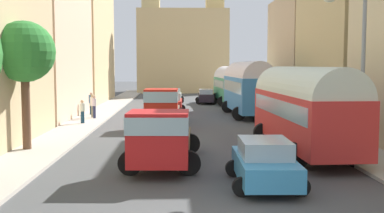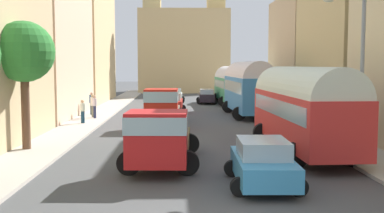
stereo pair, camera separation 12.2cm
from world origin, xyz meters
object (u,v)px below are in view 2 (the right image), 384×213
pedestrian_0 (95,106)px  parked_bus_2 (231,83)px  cargo_truck_0 (161,137)px  cargo_truck_1 (163,106)px  parked_bus_1 (248,86)px  pedestrian_4 (83,111)px  car_3 (206,96)px  streetlamp_near (357,65)px  pedestrian_3 (92,103)px  parked_bus_0 (303,106)px  car_1 (174,95)px  car_0 (172,103)px  pedestrian_1 (93,105)px  car_2 (263,163)px

pedestrian_0 → parked_bus_2: bearing=49.6°
cargo_truck_0 → cargo_truck_1: (-0.33, 12.70, 0.07)m
parked_bus_1 → pedestrian_4: parked_bus_1 is taller
pedestrian_4 → car_3: bearing=61.8°
parked_bus_2 → cargo_truck_1: bearing=-110.7°
parked_bus_1 → streetlamp_near: (1.65, -17.88, 1.65)m
parked_bus_1 → pedestrian_3: parked_bus_1 is taller
cargo_truck_0 → car_3: cargo_truck_0 is taller
parked_bus_2 → pedestrian_0: size_ratio=4.68×
parked_bus_0 → car_1: (-6.12, 29.24, -1.41)m
pedestrian_0 → pedestrian_3: (-0.69, 2.57, 0.01)m
pedestrian_0 → pedestrian_3: pedestrian_3 is taller
car_0 → pedestrian_1: size_ratio=2.26×
car_3 → pedestrian_4: pedestrian_4 is taller
parked_bus_0 → parked_bus_1: (-0.18, 15.42, 0.22)m
parked_bus_0 → car_2: (-2.85, -5.76, -1.38)m
cargo_truck_1 → car_2: (3.82, -15.53, -0.51)m
pedestrian_4 → streetlamp_near: 18.81m
pedestrian_3 → pedestrian_4: size_ratio=1.10×
cargo_truck_1 → car_1: size_ratio=1.66×
pedestrian_1 → pedestrian_4: size_ratio=1.09×
parked_bus_1 → cargo_truck_1: (-6.49, -5.66, -1.08)m
parked_bus_0 → pedestrian_3: (-12.45, 15.75, -1.09)m
parked_bus_0 → car_0: parked_bus_0 is taller
parked_bus_2 → car_1: (-5.82, 2.61, -1.40)m
parked_bus_2 → pedestrian_3: 16.34m
pedestrian_3 → cargo_truck_0: bearing=-71.9°
streetlamp_near → parked_bus_0: bearing=120.9°
parked_bus_1 → cargo_truck_0: bearing=-108.5°
parked_bus_1 → cargo_truck_0: (-6.16, -18.37, -1.15)m
cargo_truck_0 → parked_bus_1: bearing=71.5°
parked_bus_2 → car_3: parked_bus_2 is taller
pedestrian_0 → pedestrian_1: pedestrian_1 is taller
car_0 → pedestrian_3: bearing=-159.8°
parked_bus_0 → parked_bus_2: bearing=90.7°
parked_bus_0 → pedestrian_4: 15.87m
cargo_truck_0 → streetlamp_near: bearing=3.5°
pedestrian_1 → pedestrian_3: (-0.44, 1.93, -0.01)m
parked_bus_0 → pedestrian_4: bearing=139.6°
parked_bus_1 → pedestrian_3: bearing=178.5°
pedestrian_4 → parked_bus_2: bearing=54.3°
pedestrian_1 → cargo_truck_0: bearing=-71.3°
parked_bus_1 → pedestrian_4: (-11.87, -5.16, -1.41)m
streetlamp_near → parked_bus_2: bearing=93.5°
cargo_truck_1 → pedestrian_4: size_ratio=4.20×
cargo_truck_1 → pedestrian_0: bearing=146.1°
parked_bus_1 → streetlamp_near: bearing=-84.7°
parked_bus_1 → cargo_truck_0: parked_bus_1 is taller
parked_bus_2 → car_2: size_ratio=2.04×
car_3 → streetlamp_near: size_ratio=0.64×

